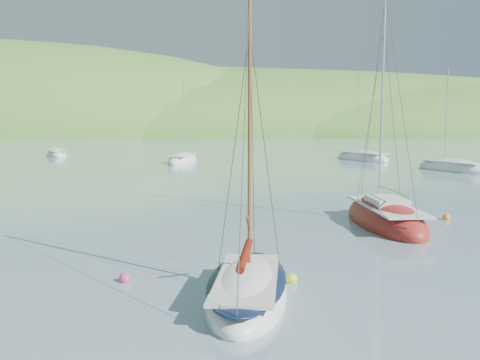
{
  "coord_description": "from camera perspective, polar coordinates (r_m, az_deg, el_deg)",
  "views": [
    {
      "loc": [
        -2.22,
        -15.91,
        5.67
      ],
      "look_at": [
        0.89,
        8.0,
        2.77
      ],
      "focal_mm": 40.0,
      "sensor_mm": 36.0,
      "label": 1
    }
  ],
  "objects": [
    {
      "name": "ground",
      "position": [
        17.03,
        0.51,
        -12.58
      ],
      "size": [
        700.0,
        700.0,
        0.0
      ],
      "primitive_type": "plane",
      "color": "gray",
      "rests_on": "ground"
    },
    {
      "name": "shoreline_hills",
      "position": [
        188.56,
        -9.72,
        5.04
      ],
      "size": [
        690.0,
        135.0,
        56.0
      ],
      "color": "#366325",
      "rests_on": "ground"
    },
    {
      "name": "daysailer_white",
      "position": [
        17.01,
        0.78,
        -11.78
      ],
      "size": [
        3.92,
        7.13,
        10.38
      ],
      "rotation": [
        0.0,
        0.0,
        -0.22
      ],
      "color": "silver",
      "rests_on": "ground"
    },
    {
      "name": "sloop_red",
      "position": [
        29.02,
        15.23,
        -4.18
      ],
      "size": [
        3.47,
        8.89,
        12.94
      ],
      "rotation": [
        0.0,
        0.0,
        -0.05
      ],
      "color": "maroon",
      "rests_on": "ground"
    },
    {
      "name": "distant_sloop_a",
      "position": [
        65.63,
        -6.14,
        2.03
      ],
      "size": [
        5.17,
        8.41,
        11.33
      ],
      "rotation": [
        0.0,
        0.0,
        -0.32
      ],
      "color": "silver",
      "rests_on": "ground"
    },
    {
      "name": "distant_sloop_b",
      "position": [
        70.5,
        12.9,
        2.24
      ],
      "size": [
        6.28,
        9.05,
        12.22
      ],
      "rotation": [
        0.0,
        0.0,
        0.43
      ],
      "color": "silver",
      "rests_on": "ground"
    },
    {
      "name": "distant_sloop_c",
      "position": [
        80.19,
        -18.98,
        2.56
      ],
      "size": [
        4.59,
        7.65,
        10.3
      ],
      "rotation": [
        0.0,
        0.0,
        0.31
      ],
      "color": "silver",
      "rests_on": "ground"
    },
    {
      "name": "distant_sloop_d",
      "position": [
        59.7,
        21.65,
        1.11
      ],
      "size": [
        5.86,
        8.59,
        11.59
      ],
      "rotation": [
        0.0,
        0.0,
        0.41
      ],
      "color": "silver",
      "rests_on": "ground"
    },
    {
      "name": "mooring_buoys",
      "position": [
        22.79,
        0.59,
        -7.23
      ],
      "size": [
        24.76,
        10.25,
        0.43
      ],
      "color": "#BECF21",
      "rests_on": "ground"
    }
  ]
}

